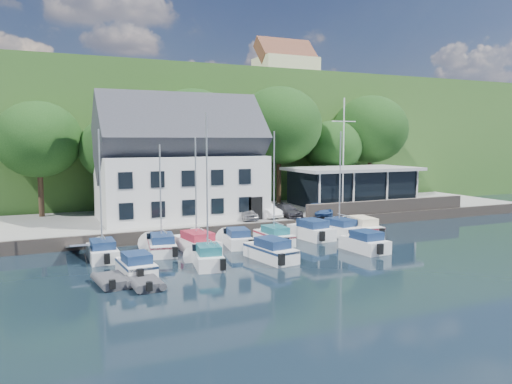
% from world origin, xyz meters
% --- Properties ---
extents(ground, '(180.00, 180.00, 0.00)m').
position_xyz_m(ground, '(0.00, 0.00, 0.00)').
color(ground, black).
rests_on(ground, ground).
extents(quay, '(60.00, 13.00, 1.00)m').
position_xyz_m(quay, '(0.00, 17.50, 0.50)').
color(quay, gray).
rests_on(quay, ground).
extents(quay_face, '(60.00, 0.30, 1.00)m').
position_xyz_m(quay_face, '(0.00, 11.00, 0.50)').
color(quay_face, '#5A5048').
rests_on(quay_face, ground).
extents(hillside, '(160.00, 75.00, 16.00)m').
position_xyz_m(hillside, '(0.00, 62.00, 8.00)').
color(hillside, '#2F5921').
rests_on(hillside, ground).
extents(field_patch, '(50.00, 30.00, 0.30)m').
position_xyz_m(field_patch, '(8.00, 70.00, 16.15)').
color(field_patch, '#5B6B35').
rests_on(field_patch, hillside).
extents(farmhouse, '(10.40, 7.00, 8.20)m').
position_xyz_m(farmhouse, '(22.00, 52.00, 20.10)').
color(farmhouse, beige).
rests_on(farmhouse, hillside).
extents(harbor_building, '(14.40, 8.20, 8.70)m').
position_xyz_m(harbor_building, '(-7.00, 16.50, 5.35)').
color(harbor_building, silver).
rests_on(harbor_building, quay).
extents(club_pavilion, '(13.20, 7.20, 4.10)m').
position_xyz_m(club_pavilion, '(11.00, 16.00, 3.05)').
color(club_pavilion, black).
rests_on(club_pavilion, quay).
extents(seawall, '(18.00, 0.50, 1.20)m').
position_xyz_m(seawall, '(12.00, 11.40, 1.60)').
color(seawall, '#5A5048').
rests_on(seawall, quay).
extents(gangway, '(1.20, 6.00, 1.40)m').
position_xyz_m(gangway, '(-16.50, 9.00, 0.00)').
color(gangway, silver).
rests_on(gangway, ground).
extents(car_silver, '(1.65, 3.56, 1.18)m').
position_xyz_m(car_silver, '(-2.14, 13.06, 1.59)').
color(car_silver, '#A3A3A7').
rests_on(car_silver, quay).
extents(car_white, '(1.76, 3.95, 1.26)m').
position_xyz_m(car_white, '(-0.06, 13.51, 1.63)').
color(car_white, white).
rests_on(car_white, quay).
extents(car_dgrey, '(1.85, 3.89, 1.10)m').
position_xyz_m(car_dgrey, '(1.85, 13.02, 1.55)').
color(car_dgrey, '#313035').
rests_on(car_dgrey, quay).
extents(car_blue, '(2.27, 3.69, 1.18)m').
position_xyz_m(car_blue, '(4.89, 12.47, 1.59)').
color(car_blue, '#2B4B83').
rests_on(car_blue, quay).
extents(flagpole, '(2.58, 0.20, 10.77)m').
position_xyz_m(flagpole, '(7.45, 12.47, 6.38)').
color(flagpole, silver).
rests_on(flagpole, quay).
extents(tree_0, '(7.59, 7.59, 10.37)m').
position_xyz_m(tree_0, '(-18.39, 22.21, 6.19)').
color(tree_0, black).
rests_on(tree_0, quay).
extents(tree_1, '(6.62, 6.62, 9.05)m').
position_xyz_m(tree_1, '(-11.94, 21.25, 5.52)').
color(tree_1, black).
rests_on(tree_1, quay).
extents(tree_2, '(8.78, 8.78, 12.00)m').
position_xyz_m(tree_2, '(-4.13, 21.83, 7.00)').
color(tree_2, black).
rests_on(tree_2, quay).
extents(tree_3, '(9.21, 9.21, 12.58)m').
position_xyz_m(tree_3, '(5.28, 21.45, 7.29)').
color(tree_3, black).
rests_on(tree_3, quay).
extents(tree_4, '(6.66, 6.66, 9.11)m').
position_xyz_m(tree_4, '(12.43, 21.95, 5.55)').
color(tree_4, black).
rests_on(tree_4, quay).
extents(tree_5, '(8.90, 8.90, 12.17)m').
position_xyz_m(tree_5, '(18.06, 22.50, 7.08)').
color(tree_5, black).
rests_on(tree_5, quay).
extents(boat_r1_0, '(1.93, 5.49, 8.28)m').
position_xyz_m(boat_r1_0, '(-15.01, 7.27, 4.14)').
color(boat_r1_0, white).
rests_on(boat_r1_0, ground).
extents(boat_r1_1, '(2.85, 6.26, 8.37)m').
position_xyz_m(boat_r1_1, '(-10.96, 7.57, 4.18)').
color(boat_r1_1, white).
rests_on(boat_r1_1, ground).
extents(boat_r1_2, '(2.94, 6.57, 8.73)m').
position_xyz_m(boat_r1_2, '(-8.51, 7.21, 4.36)').
color(boat_r1_2, white).
rests_on(boat_r1_2, ground).
extents(boat_r1_3, '(2.60, 5.28, 1.36)m').
position_xyz_m(boat_r1_3, '(-5.28, 7.45, 0.68)').
color(boat_r1_3, white).
rests_on(boat_r1_3, ground).
extents(boat_r1_4, '(2.02, 5.77, 8.37)m').
position_xyz_m(boat_r1_4, '(-2.34, 7.20, 4.18)').
color(boat_r1_4, white).
rests_on(boat_r1_4, ground).
extents(boat_r1_5, '(2.98, 6.00, 1.56)m').
position_xyz_m(boat_r1_5, '(1.29, 7.75, 0.78)').
color(boat_r1_5, white).
rests_on(boat_r1_5, ground).
extents(boat_r1_6, '(3.00, 6.27, 8.95)m').
position_xyz_m(boat_r1_6, '(3.96, 7.76, 4.48)').
color(boat_r1_6, white).
rests_on(boat_r1_6, ground).
extents(boat_r1_7, '(2.54, 6.88, 1.53)m').
position_xyz_m(boat_r1_7, '(5.82, 7.39, 0.77)').
color(boat_r1_7, white).
rests_on(boat_r1_7, ground).
extents(boat_r2_0, '(2.19, 4.90, 1.41)m').
position_xyz_m(boat_r2_0, '(-13.73, 2.29, 0.70)').
color(boat_r2_0, white).
rests_on(boat_r2_0, ground).
extents(boat_r2_1, '(2.58, 5.13, 8.71)m').
position_xyz_m(boat_r2_1, '(-9.24, 2.57, 4.36)').
color(boat_r2_1, white).
rests_on(boat_r2_1, ground).
extents(boat_r2_2, '(2.82, 6.21, 1.50)m').
position_xyz_m(boat_r2_2, '(-4.87, 2.55, 0.75)').
color(boat_r2_2, white).
rests_on(boat_r2_2, ground).
extents(boat_r2_3, '(2.46, 5.32, 1.50)m').
position_xyz_m(boat_r2_3, '(2.38, 2.16, 0.75)').
color(boat_r2_3, white).
rests_on(boat_r2_3, ground).
extents(dinghy_0, '(2.05, 3.06, 0.67)m').
position_xyz_m(dinghy_0, '(-15.32, 0.93, 0.34)').
color(dinghy_0, '#38393D').
rests_on(dinghy_0, ground).
extents(dinghy_1, '(1.81, 2.89, 0.66)m').
position_xyz_m(dinghy_1, '(-13.74, -0.20, 0.33)').
color(dinghy_1, '#38393D').
rests_on(dinghy_1, ground).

